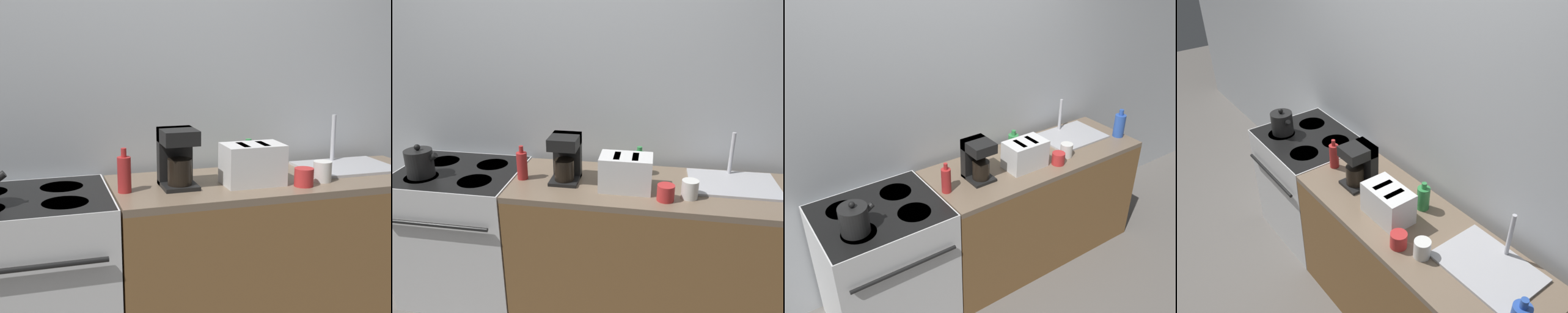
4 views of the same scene
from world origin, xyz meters
The scene contains 12 objects.
ground_plane centered at (0.00, 0.00, 0.00)m, with size 12.00×12.00×0.00m, color slate.
wall_back centered at (0.00, 0.71, 1.30)m, with size 8.00×0.05×2.60m.
stove centered at (-0.65, 0.32, 0.47)m, with size 0.79×0.69×0.91m.
counter_block centered at (0.61, 0.31, 0.45)m, with size 1.71×0.62×0.91m.
kettle centered at (-0.83, 0.21, 1.00)m, with size 0.21×0.17×0.21m.
toaster centered at (0.44, 0.24, 1.01)m, with size 0.30×0.19×0.20m.
coffee_maker centered at (0.07, 0.31, 1.06)m, with size 0.17×0.20×0.29m.
sink_tray centered at (1.07, 0.40, 0.92)m, with size 0.51×0.37×0.28m.
bottle_red centered at (-0.19, 0.27, 1.00)m, with size 0.06×0.06×0.21m.
bottle_green centered at (0.51, 0.46, 0.99)m, with size 0.08×0.08×0.18m.
cup_white centered at (0.80, 0.18, 0.96)m, with size 0.09×0.09×0.10m.
cup_red centered at (0.67, 0.13, 0.95)m, with size 0.09×0.09×0.09m.
Camera 4 is at (1.96, -1.02, 2.62)m, focal length 40.00 mm.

